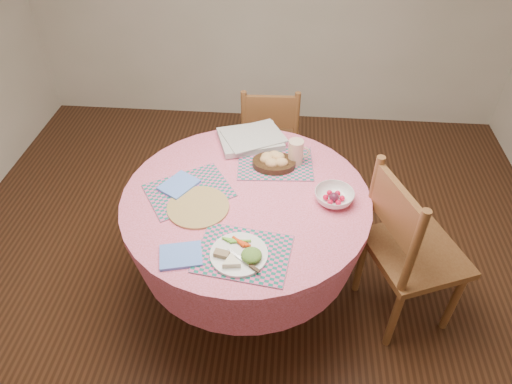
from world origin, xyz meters
TOP-DOWN VIEW (x-y plane):
  - ground at (0.00, 0.00)m, footprint 4.00×4.00m
  - dining_table at (0.00, 0.00)m, footprint 1.24×1.24m
  - chair_right at (0.83, -0.07)m, footprint 0.58×0.59m
  - chair_back at (0.07, 0.94)m, footprint 0.42×0.41m
  - placemat_front at (0.03, -0.38)m, footprint 0.44×0.35m
  - placemat_left at (-0.29, 0.01)m, footprint 0.50×0.47m
  - placemat_back at (0.13, 0.28)m, footprint 0.42×0.33m
  - wicker_trivet at (-0.22, -0.11)m, footprint 0.30×0.30m
  - napkin_near at (-0.24, -0.42)m, footprint 0.21×0.18m
  - napkin_far at (-0.34, 0.04)m, footprint 0.21×0.23m
  - dinner_plate at (0.02, -0.40)m, footprint 0.25×0.25m
  - bread_bowl at (0.12, 0.25)m, footprint 0.23×0.23m
  - latte_mug at (0.24, 0.29)m, footprint 0.12×0.08m
  - fruit_bowl at (0.43, -0.00)m, footprint 0.25×0.25m
  - newspaper_stack at (-0.02, 0.46)m, footprint 0.42×0.37m

SIDE VIEW (x-z plane):
  - ground at x=0.00m, z-range 0.00..0.00m
  - chair_back at x=0.07m, z-range 0.02..0.90m
  - chair_right at x=0.83m, z-range 0.02..1.01m
  - dining_table at x=0.00m, z-range 0.18..0.93m
  - placemat_front at x=0.03m, z-range 0.75..0.76m
  - placemat_left at x=-0.29m, z-range 0.75..0.76m
  - placemat_back at x=0.13m, z-range 0.75..0.76m
  - wicker_trivet at x=-0.22m, z-range 0.75..0.76m
  - napkin_near at x=-0.24m, z-range 0.75..0.76m
  - napkin_far at x=-0.34m, z-range 0.76..0.77m
  - dinner_plate at x=0.02m, z-range 0.75..0.80m
  - newspaper_stack at x=-0.02m, z-range 0.76..0.80m
  - fruit_bowl at x=0.43m, z-range 0.75..0.81m
  - bread_bowl at x=0.12m, z-range 0.75..0.83m
  - latte_mug at x=0.24m, z-range 0.76..0.89m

